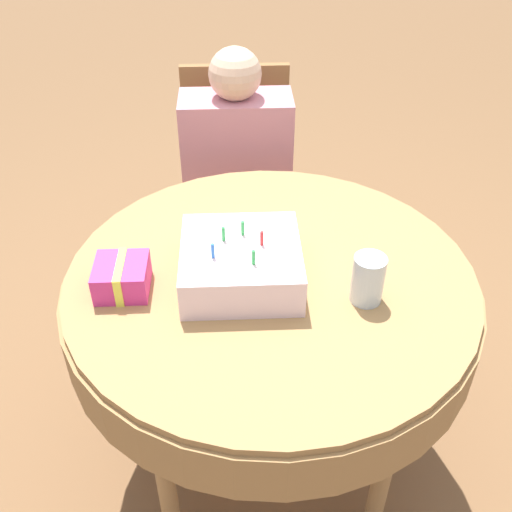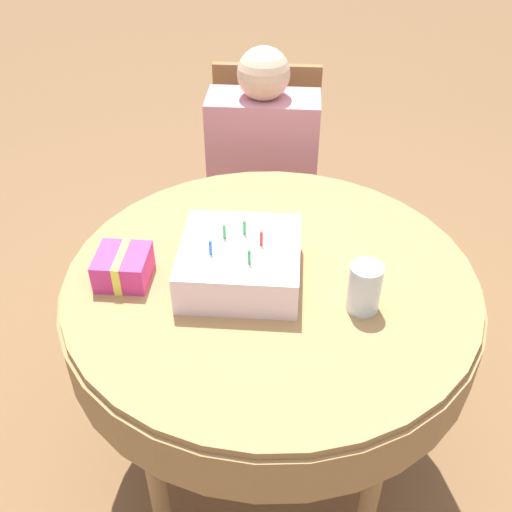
# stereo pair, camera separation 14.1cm
# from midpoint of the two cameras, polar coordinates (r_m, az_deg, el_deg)

# --- Properties ---
(ground_plane) EXTENTS (12.00, 12.00, 0.00)m
(ground_plane) POSITION_cam_midpoint_polar(r_m,az_deg,el_deg) (2.09, -0.95, -18.13)
(ground_plane) COLOR brown
(dining_table) EXTENTS (1.06, 1.06, 0.77)m
(dining_table) POSITION_cam_midpoint_polar(r_m,az_deg,el_deg) (1.58, -1.20, -4.33)
(dining_table) COLOR #9E7547
(dining_table) RESTS_ON ground_plane
(chair) EXTENTS (0.45, 0.45, 0.94)m
(chair) POSITION_cam_midpoint_polar(r_m,az_deg,el_deg) (2.39, -3.49, 6.45)
(chair) COLOR brown
(chair) RESTS_ON ground_plane
(person) EXTENTS (0.40, 0.29, 1.08)m
(person) POSITION_cam_midpoint_polar(r_m,az_deg,el_deg) (2.22, -3.64, 8.32)
(person) COLOR #DBB293
(person) RESTS_ON ground_plane
(birthday_cake) EXTENTS (0.29, 0.29, 0.14)m
(birthday_cake) POSITION_cam_midpoint_polar(r_m,az_deg,el_deg) (1.47, -4.18, -0.78)
(birthday_cake) COLOR silver
(birthday_cake) RESTS_ON dining_table
(drinking_glass) EXTENTS (0.08, 0.08, 0.12)m
(drinking_glass) POSITION_cam_midpoint_polar(r_m,az_deg,el_deg) (1.42, 7.84, -2.31)
(drinking_glass) COLOR silver
(drinking_glass) RESTS_ON dining_table
(gift_box) EXTENTS (0.13, 0.13, 0.08)m
(gift_box) POSITION_cam_midpoint_polar(r_m,az_deg,el_deg) (1.50, -15.30, -2.04)
(gift_box) COLOR #D13384
(gift_box) RESTS_ON dining_table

